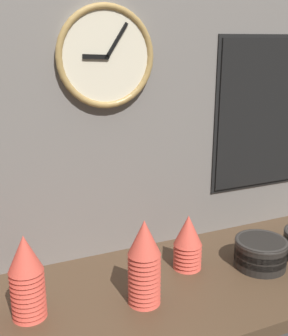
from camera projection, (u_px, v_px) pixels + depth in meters
The scene contains 8 objects.
ground_plane at pixel (172, 288), 126.59cm from camera, with size 160.00×56.00×4.00cm, color #4C3826.
wall_tiled_back at pixel (137, 96), 133.89cm from camera, with size 160.00×3.00×105.00cm.
cup_stack_left at pixel (27, 277), 107.25cm from camera, with size 9.03×9.03×23.25cm.
cup_stack_center_right at pixel (188, 242), 131.70cm from camera, with size 9.03×9.03×17.90cm.
cup_stack_center at pixel (144, 262), 112.94cm from camera, with size 9.03×9.03×24.59cm.
bowl_stack_right at pixel (261, 252), 133.77cm from camera, with size 16.68×16.68×9.19cm.
wall_clock at pixel (106, 57), 123.42cm from camera, with size 30.16×2.70×30.16cm.
menu_board at pixel (267, 114), 153.89cm from camera, with size 44.43×1.32×55.65cm.
Camera 1 is at (-51.78, -97.96, 69.59)cm, focal length 45.00 mm.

